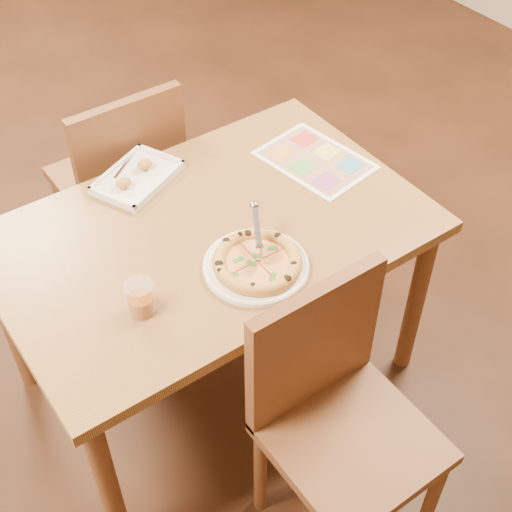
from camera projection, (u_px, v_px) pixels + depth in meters
room at (198, 36)px, 1.72m from camera, size 7.00×7.00×7.00m
dining_table at (211, 248)px, 2.22m from camera, size 1.30×0.85×0.72m
chair_near at (333, 393)px, 1.92m from camera, size 0.42×0.42×0.47m
chair_far at (124, 169)px, 2.62m from camera, size 0.42×0.42×0.47m
plate at (256, 266)px, 2.03m from camera, size 0.35×0.35×0.02m
pizza at (257, 262)px, 2.02m from camera, size 0.26×0.26×0.04m
pizza_cutter at (258, 233)px, 2.01m from camera, size 0.09×0.15×0.10m
appetizer_tray at (137, 178)px, 2.31m from camera, size 0.33×0.29×0.05m
glass_tumbler at (140, 300)px, 1.90m from camera, size 0.08×0.08×0.10m
menu at (315, 160)px, 2.40m from camera, size 0.31×0.40×0.00m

